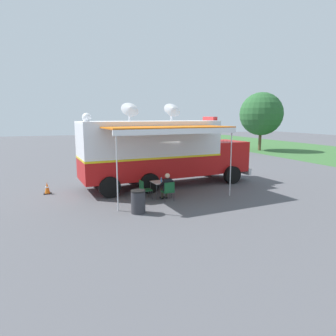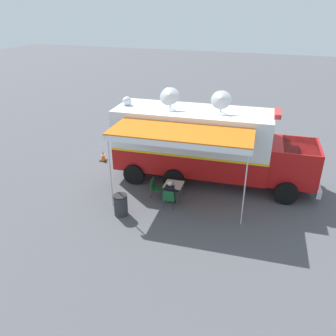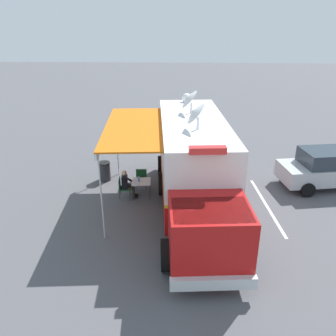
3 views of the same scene
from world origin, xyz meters
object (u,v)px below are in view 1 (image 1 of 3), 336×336
Objects in this scene: water_bottle at (161,180)px; traffic_cone at (47,188)px; command_truck at (163,150)px; folding_chair_at_table at (168,190)px; folding_chair_beside_table at (144,188)px; trash_bin at (138,202)px; folding_table at (161,183)px; seated_responder at (167,186)px; car_behind_truck at (103,158)px.

water_bottle is 5.66m from traffic_cone.
command_truck is at bearing 86.86° from traffic_cone.
folding_chair_at_table is 1.16m from folding_chair_beside_table.
trash_bin is 1.57× the size of traffic_cone.
traffic_cone is (-3.31, -5.07, -0.23)m from folding_chair_at_table.
folding_table is (2.19, -0.90, -1.27)m from command_truck.
command_truck is 7.72× the size of seated_responder.
folding_chair_at_table reaches higher than traffic_cone.
command_truck reaches higher than car_behind_truck.
car_behind_truck is at bearing -159.47° from command_truck.
folding_table is at bearing 9.46° from car_behind_truck.
command_truck is 2.70m from water_bottle.
trash_bin is at bearing -39.77° from folding_table.
seated_responder is at bearing 58.27° from traffic_cone.
car_behind_truck is at bearing 178.68° from trash_bin.
trash_bin is at bearing -31.38° from command_truck.
folding_chair_beside_table is 4.90m from traffic_cone.
command_truck reaches higher than traffic_cone.
traffic_cone is at bearing -142.82° from trash_bin.
folding_chair_beside_table is 0.20× the size of car_behind_truck.
folding_chair_at_table is 0.96× the size of trash_bin.
seated_responder is 2.15m from trash_bin.
folding_chair_beside_table is 0.96× the size of trash_bin.
seated_responder is (0.52, 0.91, 0.14)m from folding_chair_beside_table.
command_truck is 6.60m from car_behind_truck.
traffic_cone is 0.13× the size of car_behind_truck.
trash_bin is at bearing -1.32° from car_behind_truck.
folding_chair_beside_table is (2.28, -1.75, -1.43)m from command_truck.
traffic_cone is (-3.12, -5.05, -0.37)m from seated_responder.
command_truck is 11.10× the size of folding_chair_beside_table.
command_truck reaches higher than trash_bin.
water_bottle is 0.39× the size of traffic_cone.
trash_bin is at bearing -51.53° from seated_responder.
water_bottle is 0.18× the size of seated_responder.
car_behind_truck is (-9.09, -1.45, 0.37)m from folding_chair_at_table.
traffic_cone is at bearing -123.17° from folding_chair_at_table.
folding_chair_beside_table is at bearing 57.86° from traffic_cone.
command_truck is 2.18× the size of car_behind_truck.
trash_bin is (1.14, -1.69, -0.06)m from folding_chair_at_table.
folding_chair_beside_table is (-0.71, -0.92, 0.00)m from folding_chair_at_table.
car_behind_truck reaches higher than folding_chair_at_table.
folding_table is at bearing 96.16° from folding_chair_beside_table.
command_truck is 3.42m from folding_chair_at_table.
seated_responder reaches higher than traffic_cone.
trash_bin reaches higher than folding_chair_beside_table.
command_truck is at bearing 157.58° from folding_table.
water_bottle is at bearing -21.68° from command_truck.
traffic_cone is at bearing -116.71° from folding_table.
seated_responder is at bearing 60.23° from folding_chair_beside_table.
folding_table is 0.82m from folding_chair_at_table.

